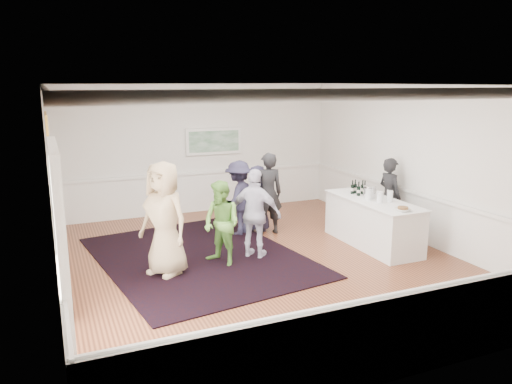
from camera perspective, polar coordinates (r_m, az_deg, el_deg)
name	(u,v)px	position (r m, az deg, el deg)	size (l,w,h in m)	color
floor	(262,262)	(9.28, 0.71, -7.96)	(8.00, 8.00, 0.00)	brown
ceiling	(263,84)	(8.69, 0.76, 12.20)	(7.00, 8.00, 0.02)	white
wall_left	(50,193)	(8.13, -22.48, -0.15)	(0.02, 8.00, 3.20)	white
wall_right	(419,164)	(10.73, 18.14, 3.06)	(0.02, 8.00, 3.20)	white
wall_back	(198,149)	(12.57, -6.64, 4.91)	(7.00, 0.02, 3.20)	white
wall_front	(415,242)	(5.54, 17.69, -5.45)	(7.00, 0.02, 3.20)	white
wainscoting	(262,236)	(9.12, 0.71, -5.02)	(7.00, 8.00, 1.00)	white
mirror	(51,167)	(9.37, -22.43, 2.68)	(0.05, 1.25, 1.85)	gold
doorway	(59,241)	(6.33, -21.55, -5.21)	(0.10, 1.78, 2.56)	white
landscape_painting	(214,141)	(12.61, -4.84, 5.80)	(1.44, 0.06, 0.66)	white
area_rug	(199,257)	(9.56, -6.52, -7.37)	(3.43, 4.50, 0.02)	black
serving_table	(373,222)	(10.32, 13.18, -3.39)	(0.89, 2.34, 0.95)	white
bartender	(389,197)	(11.06, 15.01, -0.50)	(0.61, 0.40, 1.67)	black
guest_tan	(164,219)	(8.56, -10.44, -3.05)	(0.96, 0.63, 1.97)	tan
guest_green	(222,223)	(8.95, -3.95, -3.60)	(0.75, 0.58, 1.53)	#66A542
guest_lilac	(256,214)	(9.26, -0.06, -2.52)	(0.99, 0.41, 1.69)	silver
guest_dark_a	(239,198)	(10.70, -1.98, -0.68)	(1.04, 0.60, 1.61)	#232137
guest_dark_b	(268,194)	(10.72, 1.35, -0.18)	(0.65, 0.43, 1.78)	black
guest_navy	(257,198)	(10.96, 0.16, -0.73)	(0.72, 0.47, 1.47)	#232137
wine_bottles	(359,187)	(10.59, 11.66, 0.57)	(0.27, 0.30, 0.31)	black
juice_pitchers	(379,196)	(10.03, 13.91, -0.42)	(0.44, 0.38, 0.24)	#62AD3D
ice_bucket	(369,192)	(10.30, 12.83, -0.05)	(0.26, 0.26, 0.24)	silver
nut_bowl	(403,209)	(9.44, 16.44, -1.88)	(0.27, 0.27, 0.08)	white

